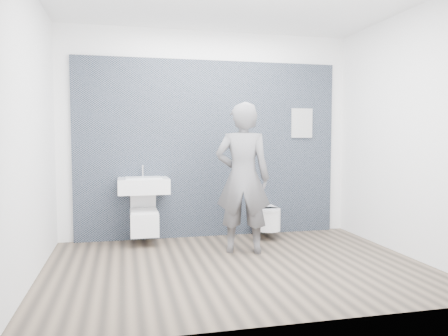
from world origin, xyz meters
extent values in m
plane|color=brown|center=(0.00, 0.00, 0.00)|extent=(4.00, 4.00, 0.00)
plane|color=white|center=(0.00, 1.50, 1.40)|extent=(4.00, 0.00, 4.00)
plane|color=white|center=(0.00, -1.50, 1.40)|extent=(4.00, 0.00, 4.00)
plane|color=white|center=(-2.00, 0.00, 1.40)|extent=(0.00, 3.00, 3.00)
plane|color=white|center=(2.00, 0.00, 1.40)|extent=(0.00, 3.00, 3.00)
cube|color=black|center=(0.00, 1.47, 0.00)|extent=(3.60, 0.06, 2.40)
cube|color=white|center=(-0.91, 1.20, 0.75)|extent=(0.64, 0.48, 0.19)
cube|color=silver|center=(-0.91, 1.18, 0.84)|extent=(0.45, 0.32, 0.03)
cylinder|color=silver|center=(-0.91, 1.38, 0.92)|extent=(0.02, 0.02, 0.16)
cylinder|color=silver|center=(-0.91, 1.33, 0.99)|extent=(0.02, 0.11, 0.02)
cylinder|color=silver|center=(-0.91, 1.42, 0.59)|extent=(0.04, 0.04, 0.13)
cube|color=white|center=(-0.91, 1.19, 0.27)|extent=(0.35, 0.50, 0.29)
cylinder|color=silver|center=(-0.91, 1.15, 0.41)|extent=(0.25, 0.25, 0.03)
cube|color=white|center=(-0.91, 1.15, 0.43)|extent=(0.33, 0.40, 0.02)
cube|color=white|center=(-0.91, 1.35, 0.62)|extent=(0.33, 0.11, 0.36)
cube|color=silver|center=(-0.91, 1.41, 0.17)|extent=(0.09, 0.06, 0.08)
cube|color=white|center=(0.72, 1.25, 0.26)|extent=(0.32, 0.37, 0.27)
cylinder|color=white|center=(0.72, 1.07, 0.26)|extent=(0.32, 0.32, 0.27)
cube|color=white|center=(0.72, 1.23, 0.40)|extent=(0.30, 0.36, 0.03)
cylinder|color=white|center=(0.72, 1.05, 0.40)|extent=(0.30, 0.30, 0.03)
cube|color=silver|center=(0.72, 1.41, 0.16)|extent=(0.09, 0.06, 0.08)
cube|color=white|center=(1.33, 1.43, 0.00)|extent=(0.31, 0.03, 0.41)
imported|color=#5C5D60|center=(0.21, 0.52, 0.88)|extent=(0.74, 0.59, 1.77)
camera|label=1|loc=(-1.16, -4.40, 1.36)|focal=35.00mm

